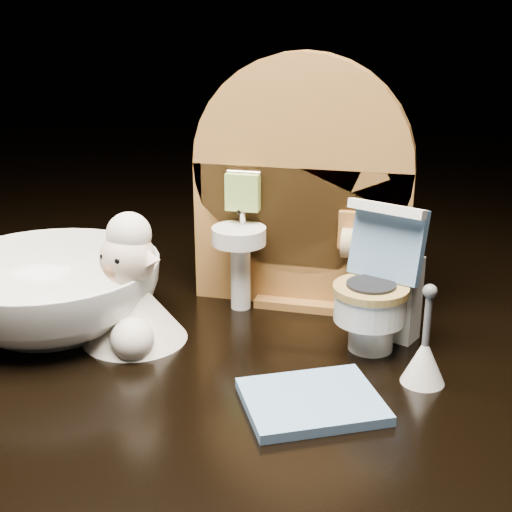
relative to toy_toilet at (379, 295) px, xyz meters
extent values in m
cube|color=black|center=(-0.05, -0.02, -0.08)|extent=(2.50, 2.50, 0.10)
cube|color=#98652D|center=(-0.05, 0.05, 0.01)|extent=(0.13, 0.02, 0.09)
cylinder|color=#98652D|center=(-0.05, 0.05, 0.06)|extent=(0.13, 0.02, 0.13)
cube|color=#98652D|center=(-0.05, 0.05, -0.03)|extent=(0.05, 0.04, 0.01)
cylinder|color=white|center=(-0.09, 0.03, -0.01)|extent=(0.01, 0.01, 0.04)
cylinder|color=white|center=(-0.09, 0.03, 0.02)|extent=(0.03, 0.03, 0.01)
cylinder|color=silver|center=(-0.09, 0.04, 0.03)|extent=(0.00, 0.00, 0.01)
cube|color=#94BA55|center=(-0.09, 0.04, 0.04)|extent=(0.02, 0.01, 0.02)
cube|color=#98652D|center=(-0.02, 0.04, 0.02)|extent=(0.02, 0.01, 0.02)
cylinder|color=#DBB885|center=(-0.02, 0.03, 0.02)|extent=(0.02, 0.02, 0.02)
cylinder|color=white|center=(0.00, -0.01, -0.02)|extent=(0.02, 0.02, 0.02)
cylinder|color=white|center=(0.00, -0.01, 0.00)|extent=(0.04, 0.04, 0.02)
cylinder|color=#A17F3D|center=(0.00, -0.01, 0.01)|extent=(0.04, 0.04, 0.00)
cube|color=white|center=(0.01, 0.01, -0.01)|extent=(0.04, 0.03, 0.05)
cube|color=#658FBE|center=(0.00, 0.01, 0.03)|extent=(0.04, 0.03, 0.04)
cube|color=white|center=(0.00, 0.00, 0.05)|extent=(0.04, 0.02, 0.01)
cylinder|color=#92D025|center=(0.01, 0.01, 0.02)|extent=(0.01, 0.01, 0.01)
cube|color=#658FBE|center=(-0.02, -0.07, -0.03)|extent=(0.08, 0.07, 0.00)
cone|color=white|center=(0.03, -0.04, -0.02)|extent=(0.02, 0.02, 0.02)
cylinder|color=#59595B|center=(0.03, -0.04, 0.00)|extent=(0.00, 0.00, 0.03)
sphere|color=#59595B|center=(0.03, -0.04, 0.02)|extent=(0.01, 0.01, 0.01)
cone|color=white|center=(-0.13, -0.03, -0.01)|extent=(0.06, 0.06, 0.04)
sphere|color=white|center=(-0.12, -0.05, -0.02)|extent=(0.02, 0.02, 0.02)
sphere|color=white|center=(-0.15, -0.03, -0.02)|extent=(0.02, 0.02, 0.02)
sphere|color=beige|center=(-0.13, -0.03, 0.02)|extent=(0.03, 0.03, 0.03)
sphere|color=#B47E54|center=(-0.13, -0.04, 0.02)|extent=(0.01, 0.01, 0.01)
sphere|color=white|center=(-0.13, -0.03, 0.03)|extent=(0.02, 0.02, 0.02)
cone|color=beige|center=(-0.14, -0.02, 0.02)|extent=(0.02, 0.01, 0.01)
cone|color=beige|center=(-0.12, -0.03, 0.02)|extent=(0.02, 0.01, 0.01)
sphere|color=black|center=(-0.14, -0.04, 0.02)|extent=(0.00, 0.00, 0.00)
sphere|color=black|center=(-0.13, -0.04, 0.02)|extent=(0.00, 0.00, 0.00)
imported|color=white|center=(-0.18, -0.02, -0.01)|extent=(0.14, 0.14, 0.04)
camera|label=1|loc=(0.02, -0.36, 0.15)|focal=50.00mm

